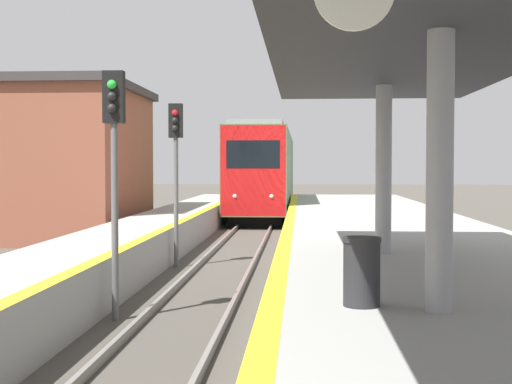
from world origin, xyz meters
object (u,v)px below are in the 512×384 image
Objects in this scene: signal_mid at (114,146)px; signal_far at (176,153)px; trash_bin at (362,271)px; train at (266,171)px.

signal_mid is 6.53m from signal_far.
signal_mid reaches higher than trash_bin.
train is 32.27m from trash_bin.
signal_far is 11.00m from trash_bin.
signal_mid is at bearing -89.31° from signal_far.
signal_mid is 1.00× the size of signal_far.
trash_bin is (3.98, -3.57, -1.61)m from signal_mid.
trash_bin is at bearing -68.13° from signal_far.
signal_mid and signal_far have the same top height.
signal_far is at bearing 90.69° from signal_mid.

